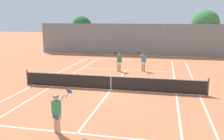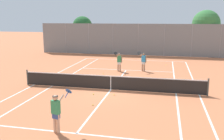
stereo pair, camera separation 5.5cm
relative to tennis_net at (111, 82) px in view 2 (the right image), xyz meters
The scene contains 15 objects.
ground_plane 0.51m from the tennis_net, ahead, with size 120.00×120.00×0.00m, color #C67047.
court_line_markings 0.51m from the tennis_net, ahead, with size 11.10×23.90×0.01m.
tennis_net is the anchor object (origin of this frame).
player_near_side 6.53m from the tennis_net, 97.17° to the right, with size 0.82×0.70×1.77m.
player_far_left 5.75m from the tennis_net, 95.28° to the left, with size 0.62×0.76×1.77m.
player_far_right 6.47m from the tennis_net, 76.34° to the left, with size 0.79×0.71×1.77m.
loose_tennis_ball_0 1.56m from the tennis_net, 122.62° to the right, with size 0.07×0.07×0.07m, color #D1DB33.
loose_tennis_ball_1 3.14m from the tennis_net, 95.43° to the right, with size 0.07×0.07×0.07m, color #D1DB33.
loose_tennis_ball_2 1.29m from the tennis_net, 68.15° to the right, with size 0.07×0.07×0.07m, color #D1DB33.
loose_tennis_ball_3 10.33m from the tennis_net, 80.76° to the left, with size 0.07×0.07×0.07m, color #D1DB33.
loose_tennis_ball_4 10.19m from the tennis_net, 70.03° to the left, with size 0.07×0.07×0.07m, color #D1DB33.
loose_tennis_ball_5 4.86m from the tennis_net, 110.06° to the left, with size 0.07×0.07×0.07m, color #D1DB33.
back_fence 15.58m from the tennis_net, 90.00° to the left, with size 25.41×0.08×3.91m.
tree_behind_left 19.99m from the tennis_net, 114.25° to the left, with size 2.71×2.71×4.81m.
tree_behind_right 19.35m from the tennis_net, 64.63° to the left, with size 3.42×3.30×5.54m.
Camera 2 is at (3.39, -15.24, 4.60)m, focal length 40.00 mm.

